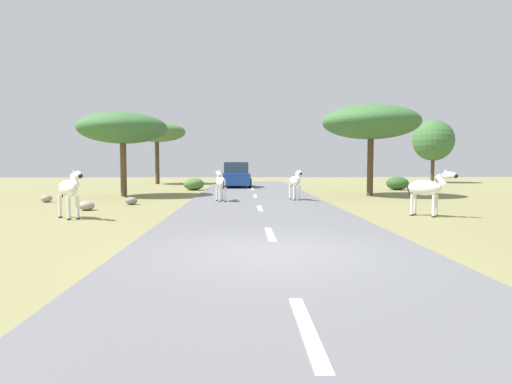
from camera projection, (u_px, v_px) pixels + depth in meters
ground_plane at (274, 254)px, 8.50m from camera, size 90.00×90.00×0.00m
road at (277, 252)px, 8.50m from camera, size 6.00×64.00×0.05m
lane_markings at (281, 263)px, 7.50m from camera, size 0.16×56.00×0.01m
zebra_0 at (295, 182)px, 20.16m from camera, size 0.56×1.48×1.40m
zebra_1 at (221, 182)px, 19.49m from camera, size 0.62×1.44×1.39m
zebra_2 at (69, 189)px, 13.73m from camera, size 1.27×1.36×1.56m
zebra_3 at (427, 188)px, 14.36m from camera, size 1.36×1.21×1.53m
car_0 at (235, 176)px, 31.06m from camera, size 2.21×4.43×1.74m
tree_1 at (433, 141)px, 38.60m from camera, size 3.54×3.54×5.46m
tree_2 at (123, 128)px, 22.84m from camera, size 4.55×4.55×4.33m
tree_4 at (157, 132)px, 36.21m from camera, size 4.65×4.65×5.07m
tree_5 at (371, 122)px, 23.09m from camera, size 5.04×5.04×4.74m
bush_0 at (194, 184)px, 28.25m from camera, size 1.31×1.18×0.79m
bush_1 at (397, 183)px, 28.49m from camera, size 1.43×1.28×0.86m
rock_0 at (46, 199)px, 19.60m from camera, size 0.47×0.50×0.33m
rock_1 at (131, 201)px, 18.45m from camera, size 0.49×0.47×0.32m
rock_2 at (87, 206)px, 16.24m from camera, size 0.56×0.52×0.34m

